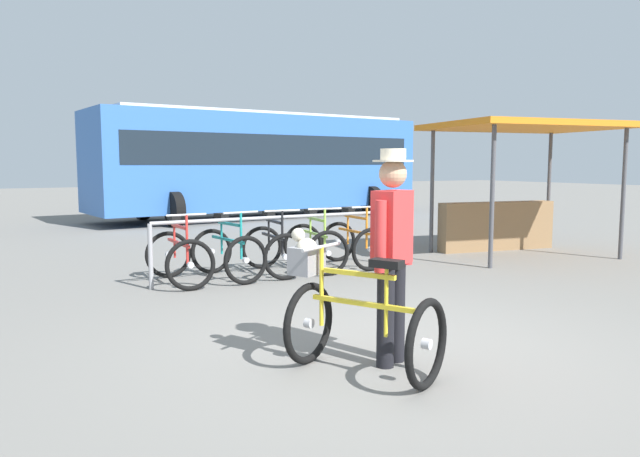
{
  "coord_description": "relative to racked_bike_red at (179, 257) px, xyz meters",
  "views": [
    {
      "loc": [
        -3.04,
        -4.27,
        1.61
      ],
      "look_at": [
        -0.29,
        0.66,
        1.0
      ],
      "focal_mm": 33.81,
      "sensor_mm": 36.0,
      "label": 1
    }
  ],
  "objects": [
    {
      "name": "featured_bicycle",
      "position": [
        0.17,
        -4.05,
        0.12
      ],
      "size": [
        1.08,
        1.26,
        1.09
      ],
      "color": "black",
      "rests_on": "ground"
    },
    {
      "name": "person_with_featured_bike",
      "position": [
        0.56,
        -4.05,
        0.58
      ],
      "size": [
        0.49,
        0.33,
        1.72
      ],
      "color": "black",
      "rests_on": "ground"
    },
    {
      "name": "bus_distant",
      "position": [
        5.09,
        8.82,
        1.37
      ],
      "size": [
        10.2,
        4.06,
        3.08
      ],
      "color": "#3366B7",
      "rests_on": "ground"
    },
    {
      "name": "bike_rack_rail",
      "position": [
        1.51,
        -0.16,
        0.32
      ],
      "size": [
        3.91,
        0.12,
        0.88
      ],
      "color": "#99999E",
      "rests_on": "ground"
    },
    {
      "name": "racked_bike_red",
      "position": [
        0.0,
        0.0,
        0.0
      ],
      "size": [
        0.67,
        1.12,
        0.98
      ],
      "color": "black",
      "rests_on": "ground"
    },
    {
      "name": "racked_bike_orange",
      "position": [
        2.8,
        0.04,
        0.0
      ],
      "size": [
        0.7,
        1.12,
        0.97
      ],
      "color": "black",
      "rests_on": "ground"
    },
    {
      "name": "racked_bike_lime",
      "position": [
        2.1,
        0.03,
        0.0
      ],
      "size": [
        0.79,
        1.17,
        0.97
      ],
      "color": "black",
      "rests_on": "ground"
    },
    {
      "name": "racked_bike_teal",
      "position": [
        0.7,
        0.01,
        0.0
      ],
      "size": [
        0.79,
        1.17,
        0.97
      ],
      "color": "black",
      "rests_on": "ground"
    },
    {
      "name": "ground_plane",
      "position": [
        0.8,
        -3.62,
        -0.37
      ],
      "size": [
        80.0,
        80.0,
        0.0
      ],
      "primitive_type": "plane",
      "color": "slate"
    },
    {
      "name": "market_stall",
      "position": [
        6.04,
        -0.13,
        1.03
      ],
      "size": [
        3.44,
        2.78,
        2.3
      ],
      "color": "#4C4C51",
      "rests_on": "ground"
    },
    {
      "name": "racked_bike_black",
      "position": [
        1.4,
        0.02,
        0.0
      ],
      "size": [
        0.76,
        1.16,
        0.97
      ],
      "color": "black",
      "rests_on": "ground"
    }
  ]
}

